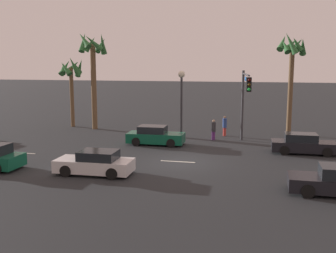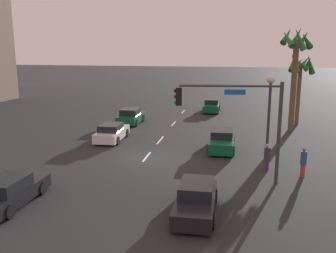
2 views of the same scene
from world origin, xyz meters
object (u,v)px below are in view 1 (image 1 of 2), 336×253
at_px(car_4, 155,136).
at_px(traffic_signal, 245,94).
at_px(car_0, 95,163).
at_px(pedestrian_0, 225,125).
at_px(palm_tree_0, 93,59).
at_px(car_2, 304,144).
at_px(palm_tree_1, 292,58).
at_px(streetlamp, 181,91).
at_px(pedestrian_1, 213,129).
at_px(palm_tree_2, 71,73).

xyz_separation_m(car_4, traffic_signal, (6.57, 1.17, 3.19)).
relative_size(car_0, pedestrian_0, 2.52).
distance_m(traffic_signal, palm_tree_0, 14.90).
distance_m(car_2, pedestrian_0, 8.06).
bearing_deg(palm_tree_1, traffic_signal, -123.52).
distance_m(car_2, streetlamp, 10.53).
bearing_deg(pedestrian_0, car_2, -43.44).
distance_m(car_0, palm_tree_1, 19.98).
xyz_separation_m(pedestrian_1, palm_tree_0, (-11.47, 2.90, 5.64)).
bearing_deg(pedestrian_1, palm_tree_0, 165.80).
xyz_separation_m(car_2, palm_tree_0, (-18.05, 6.48, 5.86)).
bearing_deg(palm_tree_0, traffic_signal, -18.26).
bearing_deg(car_4, pedestrian_1, 34.72).
bearing_deg(car_2, palm_tree_0, 160.26).
relative_size(car_2, traffic_signal, 0.78).
xyz_separation_m(car_2, pedestrian_0, (-5.85, 5.54, 0.26)).
relative_size(car_2, palm_tree_2, 0.65).
height_order(car_0, pedestrian_1, pedestrian_1).
height_order(pedestrian_0, palm_tree_2, palm_tree_2).
height_order(traffic_signal, palm_tree_1, palm_tree_1).
relative_size(streetlamp, pedestrian_1, 3.36).
height_order(traffic_signal, pedestrian_1, traffic_signal).
bearing_deg(pedestrian_1, streetlamp, 175.60).
xyz_separation_m(pedestrian_0, palm_tree_1, (5.33, 1.80, 5.67)).
xyz_separation_m(streetlamp, palm_tree_0, (-8.79, 2.70, 2.57)).
distance_m(pedestrian_0, pedestrian_1, 2.09).
distance_m(streetlamp, palm_tree_2, 12.08).
bearing_deg(traffic_signal, pedestrian_1, 145.40).
bearing_deg(palm_tree_0, palm_tree_1, 2.80).
bearing_deg(palm_tree_2, pedestrian_0, -7.24).
xyz_separation_m(car_2, car_4, (-10.70, 0.72, 0.02)).
relative_size(pedestrian_0, palm_tree_1, 0.20).
bearing_deg(palm_tree_2, palm_tree_0, -19.64).
distance_m(car_4, palm_tree_0, 11.01).
relative_size(car_0, traffic_signal, 0.76).
xyz_separation_m(car_2, palm_tree_1, (-0.52, 7.33, 5.93)).
bearing_deg(palm_tree_0, car_2, -19.74).
relative_size(palm_tree_0, palm_tree_1, 1.03).
distance_m(traffic_signal, pedestrian_1, 4.22).
distance_m(car_2, palm_tree_1, 9.45).
xyz_separation_m(car_0, streetlamp, (2.63, 11.76, 3.30)).
xyz_separation_m(car_4, pedestrian_0, (4.86, 4.82, 0.24)).
height_order(car_4, pedestrian_1, pedestrian_1).
bearing_deg(car_0, car_4, 82.18).
height_order(pedestrian_1, palm_tree_0, palm_tree_0).
xyz_separation_m(streetlamp, pedestrian_0, (3.42, 1.76, -3.03)).
relative_size(traffic_signal, palm_tree_1, 0.65).
relative_size(car_0, palm_tree_2, 0.63).
bearing_deg(palm_tree_1, palm_tree_0, -177.20).
distance_m(car_0, palm_tree_2, 18.32).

